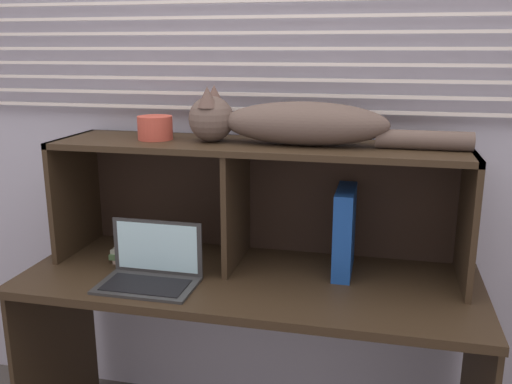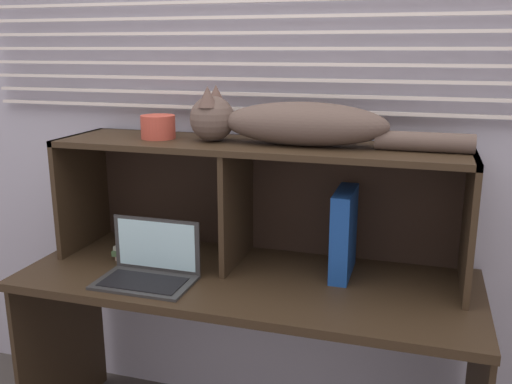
{
  "view_description": "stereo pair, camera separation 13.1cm",
  "coord_description": "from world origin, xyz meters",
  "px_view_note": "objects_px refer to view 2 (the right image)",
  "views": [
    {
      "loc": [
        0.44,
        -1.58,
        1.52
      ],
      "look_at": [
        0.0,
        0.32,
        1.01
      ],
      "focal_mm": 39.16,
      "sensor_mm": 36.0,
      "label": 1
    },
    {
      "loc": [
        0.57,
        -1.54,
        1.52
      ],
      "look_at": [
        0.0,
        0.32,
        1.01
      ],
      "focal_mm": 39.16,
      "sensor_mm": 36.0,
      "label": 2
    }
  ],
  "objects_px": {
    "binder_upright": "(344,233)",
    "book_stack": "(151,246)",
    "cat": "(289,123)",
    "small_basket": "(158,127)",
    "laptop": "(149,268)"
  },
  "relations": [
    {
      "from": "laptop",
      "to": "small_basket",
      "type": "xyz_separation_m",
      "value": [
        -0.07,
        0.25,
        0.45
      ]
    },
    {
      "from": "laptop",
      "to": "small_basket",
      "type": "height_order",
      "value": "small_basket"
    },
    {
      "from": "small_basket",
      "to": "binder_upright",
      "type": "bearing_deg",
      "value": 0.0
    },
    {
      "from": "cat",
      "to": "small_basket",
      "type": "distance_m",
      "value": 0.5
    },
    {
      "from": "cat",
      "to": "book_stack",
      "type": "bearing_deg",
      "value": 179.87
    },
    {
      "from": "cat",
      "to": "book_stack",
      "type": "distance_m",
      "value": 0.75
    },
    {
      "from": "small_basket",
      "to": "cat",
      "type": "bearing_deg",
      "value": 0.0
    },
    {
      "from": "cat",
      "to": "small_basket",
      "type": "height_order",
      "value": "cat"
    },
    {
      "from": "binder_upright",
      "to": "cat",
      "type": "bearing_deg",
      "value": 180.0
    },
    {
      "from": "cat",
      "to": "laptop",
      "type": "distance_m",
      "value": 0.7
    },
    {
      "from": "cat",
      "to": "laptop",
      "type": "bearing_deg",
      "value": -150.11
    },
    {
      "from": "binder_upright",
      "to": "book_stack",
      "type": "bearing_deg",
      "value": 179.91
    },
    {
      "from": "binder_upright",
      "to": "small_basket",
      "type": "height_order",
      "value": "small_basket"
    },
    {
      "from": "laptop",
      "to": "book_stack",
      "type": "bearing_deg",
      "value": 116.52
    },
    {
      "from": "book_stack",
      "to": "cat",
      "type": "bearing_deg",
      "value": -0.13
    }
  ]
}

